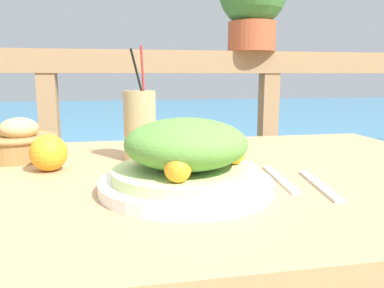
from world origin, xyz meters
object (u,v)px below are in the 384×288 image
Objects in this scene: salad_plate at (186,160)px; potted_plant at (253,0)px; drink_glass at (140,125)px; bread_basket at (20,142)px.

potted_plant reaches higher than salad_plate.
drink_glass is (-0.06, 0.25, 0.03)m from salad_plate.
potted_plant is at bearing 39.11° from bread_basket.
drink_glass reaches higher than bread_basket.
salad_plate is 0.25m from drink_glass.
drink_glass is 0.28m from bread_basket.
potted_plant is (0.44, 0.94, 0.44)m from salad_plate.
salad_plate is 0.78× the size of potted_plant.
drink_glass is 0.68× the size of potted_plant.
salad_plate is 1.75× the size of bread_basket.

